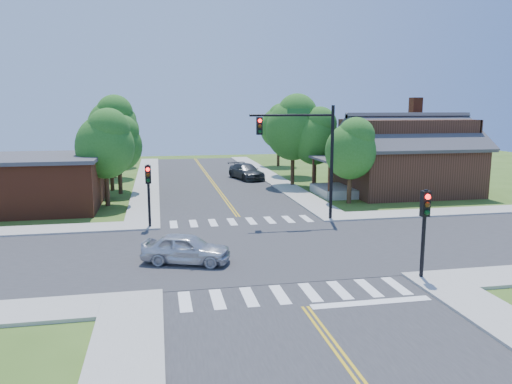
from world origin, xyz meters
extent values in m
plane|color=#3A591B|center=(0.00, 0.00, 0.00)|extent=(100.00, 100.00, 0.00)
cube|color=#2D2D30|center=(0.00, 0.00, 0.02)|extent=(10.00, 90.00, 0.04)
cube|color=#2D2D30|center=(0.00, 0.00, 0.03)|extent=(90.00, 10.00, 0.04)
cube|color=#2D2D30|center=(0.00, 0.00, 0.00)|extent=(10.20, 10.20, 0.06)
cube|color=#9E9B93|center=(6.10, 25.00, 0.07)|extent=(2.20, 40.00, 0.14)
cube|color=#9E9B93|center=(-6.10, 25.00, 0.07)|extent=(2.20, 40.00, 0.14)
cube|color=white|center=(-4.20, 6.20, 0.05)|extent=(0.45, 2.00, 0.01)
cube|color=white|center=(-3.00, 6.20, 0.05)|extent=(0.45, 2.00, 0.01)
cube|color=white|center=(-1.80, 6.20, 0.05)|extent=(0.45, 2.00, 0.01)
cube|color=white|center=(-0.60, 6.20, 0.05)|extent=(0.45, 2.00, 0.01)
cube|color=white|center=(0.60, 6.20, 0.05)|extent=(0.45, 2.00, 0.01)
cube|color=white|center=(1.80, 6.20, 0.05)|extent=(0.45, 2.00, 0.01)
cube|color=white|center=(3.00, 6.20, 0.05)|extent=(0.45, 2.00, 0.01)
cube|color=white|center=(4.20, 6.20, 0.05)|extent=(0.45, 2.00, 0.01)
cube|color=white|center=(-4.20, -6.20, 0.05)|extent=(0.45, 2.00, 0.01)
cube|color=white|center=(-3.00, -6.20, 0.05)|extent=(0.45, 2.00, 0.01)
cube|color=white|center=(-1.80, -6.20, 0.05)|extent=(0.45, 2.00, 0.01)
cube|color=white|center=(-0.60, -6.20, 0.05)|extent=(0.45, 2.00, 0.01)
cube|color=white|center=(0.60, -6.20, 0.05)|extent=(0.45, 2.00, 0.01)
cube|color=white|center=(1.80, -6.20, 0.05)|extent=(0.45, 2.00, 0.01)
cube|color=white|center=(3.00, -6.20, 0.05)|extent=(0.45, 2.00, 0.01)
cube|color=white|center=(4.20, -6.20, 0.05)|extent=(0.45, 2.00, 0.01)
cube|color=gold|center=(-0.10, 26.25, 0.05)|extent=(0.10, 37.50, 0.01)
cube|color=gold|center=(0.10, 26.25, 0.05)|extent=(0.10, 37.50, 0.01)
cube|color=white|center=(2.50, -7.60, 0.00)|extent=(4.60, 0.45, 0.09)
cylinder|color=black|center=(5.60, 5.60, 3.60)|extent=(0.20, 0.20, 7.20)
cylinder|color=black|center=(3.00, 5.60, 6.60)|extent=(5.20, 0.14, 0.14)
cube|color=#19591E|center=(3.40, 5.55, 6.85)|extent=(1.40, 0.04, 0.30)
cube|color=black|center=(1.00, 5.60, 5.98)|extent=(0.34, 0.28, 1.05)
sphere|color=#FF0C0C|center=(1.00, 5.43, 6.29)|extent=(0.22, 0.22, 0.22)
sphere|color=#3F2605|center=(1.00, 5.43, 5.97)|extent=(0.22, 0.22, 0.22)
sphere|color=#05330F|center=(1.00, 5.43, 5.65)|extent=(0.22, 0.22, 0.22)
cylinder|color=black|center=(5.60, -5.60, 1.90)|extent=(0.16, 0.16, 3.80)
cube|color=black|center=(5.60, -5.60, 3.23)|extent=(0.34, 0.28, 1.05)
sphere|color=#FF0C0C|center=(5.60, -5.77, 3.54)|extent=(0.22, 0.22, 0.22)
sphere|color=#3F2605|center=(5.60, -5.77, 3.22)|extent=(0.22, 0.22, 0.22)
sphere|color=#05330F|center=(5.60, -5.77, 2.90)|extent=(0.22, 0.22, 0.22)
cylinder|color=black|center=(-5.60, 5.60, 1.90)|extent=(0.16, 0.16, 3.80)
cube|color=black|center=(-5.60, 5.60, 3.23)|extent=(0.34, 0.28, 1.05)
sphere|color=#FF0C0C|center=(-5.60, 5.43, 3.54)|extent=(0.22, 0.22, 0.22)
sphere|color=#3F2605|center=(-5.60, 5.43, 3.22)|extent=(0.22, 0.22, 0.22)
sphere|color=#05330F|center=(-5.60, 5.43, 2.90)|extent=(0.22, 0.22, 0.22)
cube|color=#351D12|center=(15.20, 14.20, 2.00)|extent=(10.00, 8.00, 4.00)
cube|color=#9E9B93|center=(8.90, 14.20, 0.35)|extent=(2.60, 4.50, 0.70)
cylinder|color=#351D12|center=(7.80, 12.20, 1.60)|extent=(0.18, 0.18, 2.50)
cylinder|color=#351D12|center=(7.80, 16.20, 1.60)|extent=(0.18, 0.18, 2.50)
cube|color=#38383D|center=(8.90, 14.20, 2.95)|extent=(2.80, 4.80, 0.18)
cube|color=brown|center=(17.70, 17.70, 3.55)|extent=(0.90, 0.90, 7.11)
cube|color=brown|center=(-14.20, 13.20, 1.75)|extent=(10.00, 8.00, 3.50)
cube|color=#38383D|center=(-14.20, 13.20, 3.60)|extent=(10.40, 8.40, 0.25)
cylinder|color=#382314|center=(8.86, 10.68, 1.19)|extent=(0.34, 0.34, 2.37)
ellipsoid|color=#265F1C|center=(8.86, 10.68, 3.87)|extent=(3.75, 3.56, 4.12)
sphere|color=#265F1C|center=(9.16, 10.48, 5.00)|extent=(2.75, 2.75, 2.75)
cylinder|color=#382314|center=(8.62, 18.38, 1.33)|extent=(0.34, 0.34, 2.66)
ellipsoid|color=#265F1C|center=(8.62, 18.38, 4.34)|extent=(4.20, 3.99, 4.62)
sphere|color=#265F1C|center=(8.92, 18.18, 5.60)|extent=(3.08, 3.08, 3.08)
cylinder|color=#382314|center=(8.70, 25.87, 1.45)|extent=(0.34, 0.34, 2.90)
ellipsoid|color=#265F1C|center=(8.70, 25.87, 4.74)|extent=(4.58, 4.36, 5.04)
sphere|color=#265F1C|center=(9.00, 25.67, 6.11)|extent=(3.36, 3.36, 3.36)
cylinder|color=#382314|center=(9.27, 34.63, 1.40)|extent=(0.34, 0.34, 2.80)
ellipsoid|color=#265F1C|center=(9.27, 34.63, 4.57)|extent=(4.42, 4.20, 4.86)
sphere|color=#265F1C|center=(9.57, 34.43, 5.89)|extent=(3.24, 3.24, 3.24)
cylinder|color=#382314|center=(-8.69, 13.20, 1.31)|extent=(0.34, 0.34, 2.62)
ellipsoid|color=#265F1C|center=(-8.69, 13.20, 4.28)|extent=(4.14, 3.93, 4.55)
sphere|color=#265F1C|center=(-8.39, 13.00, 5.52)|extent=(3.04, 3.04, 3.04)
cylinder|color=#382314|center=(-8.93, 20.11, 1.26)|extent=(0.34, 0.34, 2.52)
ellipsoid|color=#265F1C|center=(-8.93, 20.11, 4.12)|extent=(3.98, 3.79, 4.38)
sphere|color=#265F1C|center=(-8.63, 19.91, 5.31)|extent=(2.92, 2.92, 2.92)
cylinder|color=#382314|center=(-9.37, 28.12, 1.55)|extent=(0.34, 0.34, 3.09)
ellipsoid|color=#265F1C|center=(-9.37, 28.12, 5.04)|extent=(4.88, 4.64, 5.37)
sphere|color=#265F1C|center=(-9.07, 27.92, 6.51)|extent=(3.58, 3.58, 3.58)
cylinder|color=#382314|center=(-9.17, 37.37, 1.33)|extent=(0.34, 0.34, 2.66)
ellipsoid|color=#265F1C|center=(-9.17, 37.37, 4.35)|extent=(4.21, 4.00, 4.63)
sphere|color=#265F1C|center=(-8.87, 37.17, 5.61)|extent=(3.09, 3.09, 3.09)
cylinder|color=#382314|center=(6.90, 19.46, 1.54)|extent=(0.34, 0.34, 3.08)
ellipsoid|color=#265F1C|center=(6.90, 19.46, 5.03)|extent=(4.86, 4.62, 5.35)
sphere|color=#265F1C|center=(7.20, 19.26, 6.49)|extent=(3.57, 3.57, 3.57)
cylinder|color=#382314|center=(-8.12, 18.27, 1.21)|extent=(0.34, 0.34, 2.41)
ellipsoid|color=#265F1C|center=(-8.12, 18.27, 3.93)|extent=(3.81, 3.62, 4.19)
sphere|color=#265F1C|center=(-7.82, 18.07, 5.08)|extent=(2.79, 2.79, 2.79)
imported|color=silver|center=(-3.87, -1.56, 0.69)|extent=(4.17, 5.07, 1.38)
imported|color=#2D3032|center=(3.50, 24.29, 0.75)|extent=(4.70, 6.24, 1.50)
camera|label=1|loc=(-5.00, -23.75, 7.12)|focal=35.00mm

